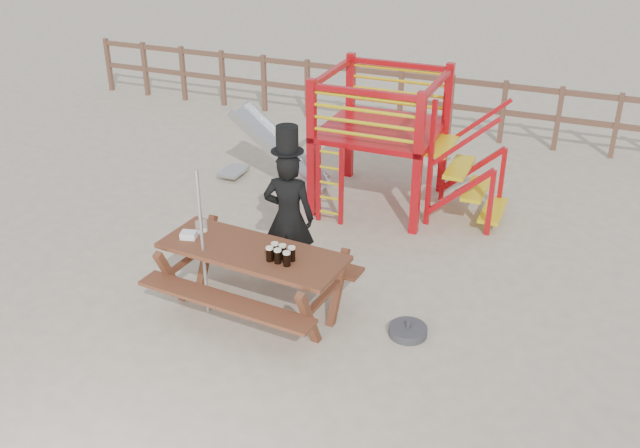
# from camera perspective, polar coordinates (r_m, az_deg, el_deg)

# --- Properties ---
(ground) EXTENTS (60.00, 60.00, 0.00)m
(ground) POSITION_cam_1_polar(r_m,az_deg,el_deg) (8.49, -4.40, -7.64)
(ground) COLOR #C3B398
(ground) RESTS_ON ground
(back_fence) EXTENTS (15.09, 0.09, 1.20)m
(back_fence) POSITION_cam_1_polar(r_m,az_deg,el_deg) (14.17, 8.43, 10.09)
(back_fence) COLOR brown
(back_fence) RESTS_ON ground
(playground_fort) EXTENTS (4.71, 1.84, 2.10)m
(playground_fort) POSITION_cam_1_polar(r_m,az_deg,el_deg) (10.91, 4.48, 6.92)
(playground_fort) COLOR #B10B12
(playground_fort) RESTS_ON ground
(picnic_table) EXTENTS (2.30, 1.69, 0.85)m
(picnic_table) POSITION_cam_1_polar(r_m,az_deg,el_deg) (8.36, -5.36, -3.93)
(picnic_table) COLOR brown
(picnic_table) RESTS_ON ground
(man_with_hat) EXTENTS (0.70, 0.53, 2.07)m
(man_with_hat) POSITION_cam_1_polar(r_m,az_deg,el_deg) (8.81, -2.51, 0.80)
(man_with_hat) COLOR black
(man_with_hat) RESTS_ON ground
(metal_pole) EXTENTS (0.04, 0.04, 1.84)m
(metal_pole) POSITION_cam_1_polar(r_m,az_deg,el_deg) (8.24, -9.37, -1.60)
(metal_pole) COLOR #B2B2B7
(metal_pole) RESTS_ON ground
(parasol_base) EXTENTS (0.44, 0.44, 0.19)m
(parasol_base) POSITION_cam_1_polar(r_m,az_deg,el_deg) (8.26, 7.04, -8.48)
(parasol_base) COLOR #36363B
(parasol_base) RESTS_ON ground
(paper_bag) EXTENTS (0.21, 0.18, 0.08)m
(paper_bag) POSITION_cam_1_polar(r_m,az_deg,el_deg) (8.54, -10.46, -0.87)
(paper_bag) COLOR white
(paper_bag) RESTS_ON picnic_table
(stout_pints) EXTENTS (0.31, 0.22, 0.17)m
(stout_pints) POSITION_cam_1_polar(r_m,az_deg,el_deg) (7.92, -3.17, -2.40)
(stout_pints) COLOR black
(stout_pints) RESTS_ON picnic_table
(empty_glasses) EXTENTS (0.12, 0.14, 0.15)m
(empty_glasses) POSITION_cam_1_polar(r_m,az_deg,el_deg) (8.63, -9.47, -0.23)
(empty_glasses) COLOR silver
(empty_glasses) RESTS_ON picnic_table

